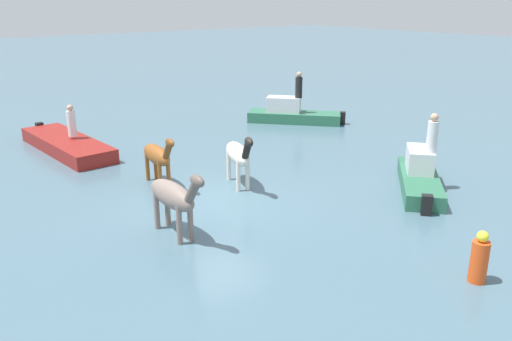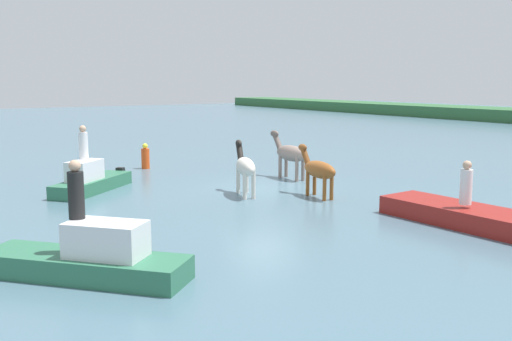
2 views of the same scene
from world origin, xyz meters
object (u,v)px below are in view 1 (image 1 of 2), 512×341
horse_chestnut_trailing (174,196)px  person_helmsman_aft (299,86)px  boat_skiff_near (419,179)px  person_boatman_standing (71,122)px  buoy_channel_marker (479,259)px  boat_tender_starboard (67,146)px  boat_launch_far (293,116)px  horse_gray_outer (238,155)px  horse_dun_straggler (158,156)px  person_spotter_bow (433,135)px

horse_chestnut_trailing → person_helmsman_aft: (7.14, -10.58, 0.69)m
boat_skiff_near → person_boatman_standing: bearing=82.5°
buoy_channel_marker → boat_tender_starboard: bearing=12.6°
person_boatman_standing → boat_launch_far: bearing=-98.3°
boat_tender_starboard → horse_gray_outer: bearing=19.0°
horse_chestnut_trailing → horse_dun_straggler: 3.83m
boat_launch_far → person_helmsman_aft: 1.45m
horse_dun_straggler → boat_skiff_near: size_ratio=0.62×
boat_launch_far → person_spotter_bow: 9.76m
person_spotter_bow → buoy_channel_marker: bearing=135.0°
boat_tender_starboard → horse_dun_straggler: bearing=6.9°
boat_launch_far → person_helmsman_aft: person_helmsman_aft is taller
horse_gray_outer → horse_dun_straggler: size_ratio=1.04×
horse_gray_outer → person_spotter_bow: bearing=69.0°
horse_gray_outer → person_spotter_bow: person_spotter_bow is taller
horse_gray_outer → buoy_channel_marker: size_ratio=2.03×
boat_tender_starboard → boat_launch_far: (-1.67, -10.01, 0.13)m
buoy_channel_marker → horse_gray_outer: bearing=3.3°
person_boatman_standing → horse_chestnut_trailing: bearing=175.7°
person_boatman_standing → person_spotter_bow: person_spotter_bow is taller
horse_dun_straggler → boat_launch_far: bearing=119.1°
buoy_channel_marker → boat_launch_far: bearing=-26.9°
horse_gray_outer → boat_skiff_near: size_ratio=0.65×
boat_launch_far → boat_skiff_near: bearing=120.6°
person_spotter_bow → boat_launch_far: bearing=-16.6°
horse_chestnut_trailing → person_helmsman_aft: bearing=124.3°
boat_tender_starboard → person_spotter_bow: bearing=30.5°
horse_gray_outer → buoy_channel_marker: horse_gray_outer is taller
horse_dun_straggler → buoy_channel_marker: 9.61m
person_boatman_standing → buoy_channel_marker: 14.95m
boat_launch_far → buoy_channel_marker: size_ratio=3.50×
boat_tender_starboard → boat_launch_far: bearing=77.5°
boat_skiff_near → buoy_channel_marker: (-4.10, 3.75, 0.21)m
horse_gray_outer → horse_chestnut_trailing: (-1.94, 3.35, 0.03)m
horse_dun_straggler → person_boatman_standing: person_boatman_standing is taller
person_spotter_bow → buoy_channel_marker: (-3.92, 3.92, -1.20)m
horse_gray_outer → boat_skiff_near: bearing=69.3°
horse_gray_outer → boat_skiff_near: horse_gray_outer is taller
horse_dun_straggler → boat_tender_starboard: 5.67m
boat_tender_starboard → boat_skiff_near: (-10.75, -7.07, 0.12)m
horse_gray_outer → boat_tender_starboard: bearing=-138.1°
person_helmsman_aft → buoy_channel_marker: 14.63m
boat_tender_starboard → buoy_channel_marker: (-14.84, -3.32, 0.33)m
person_helmsman_aft → buoy_channel_marker: bearing=152.3°
boat_launch_far → person_spotter_bow: bearing=121.9°
horse_chestnut_trailing → buoy_channel_marker: 6.92m
boat_skiff_near → horse_gray_outer: bearing=98.6°
boat_launch_far → person_helmsman_aft: size_ratio=3.35×
horse_chestnut_trailing → boat_launch_far: (7.41, -10.48, -0.72)m
horse_gray_outer → boat_launch_far: (5.47, -7.13, -0.70)m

